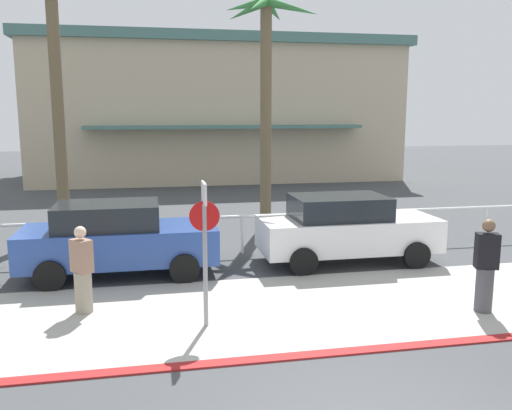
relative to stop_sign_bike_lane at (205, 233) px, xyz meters
name	(u,v)px	position (x,y,z in m)	size (l,w,h in m)	color
ground_plane	(234,240)	(1.48, 6.32, -1.68)	(80.00, 80.00, 0.00)	#424447
sidewalk_strip	(281,309)	(1.48, 0.52, -1.67)	(44.00, 4.00, 0.02)	#ADAAA0
curb_paint	(311,355)	(1.48, -1.48, -1.66)	(44.00, 0.24, 0.03)	maroon
building_backdrop	(213,110)	(2.96, 23.41, 2.18)	(20.23, 11.61, 7.68)	#BCAD8E
rail_fence	(242,222)	(1.48, 4.82, -0.84)	(19.29, 0.08, 1.04)	white
stop_sign_bike_lane	(205,233)	(0.00, 0.00, 0.00)	(0.52, 0.56, 2.56)	gray
palm_tree_3	(52,31)	(-3.58, 8.40, 4.42)	(3.39, 3.23, 8.19)	brown
palm_tree_4	(266,62)	(2.81, 8.00, 3.59)	(3.00, 3.10, 7.23)	brown
car_blue_1	(117,238)	(-1.67, 3.46, -0.81)	(4.40, 2.02, 1.69)	#284793
car_white_2	(346,228)	(3.87, 3.48, -0.81)	(4.40, 2.02, 1.69)	white
pedestrian_0	(486,269)	(5.19, -0.33, -0.84)	(0.46, 0.40, 1.79)	#4C4C51
pedestrian_1	(82,274)	(-2.18, 1.09, -0.91)	(0.45, 0.47, 1.66)	gray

